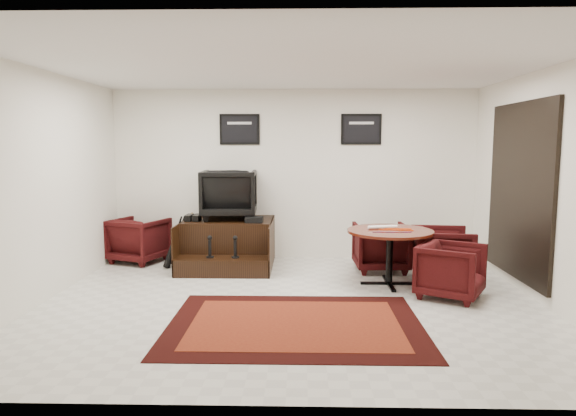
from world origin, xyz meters
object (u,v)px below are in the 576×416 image
(table_chair_back, at_px, (381,245))
(table_chair_corner, at_px, (451,268))
(table_chair_window, at_px, (443,250))
(shine_chair, at_px, (229,192))
(meeting_table, at_px, (390,237))
(shine_podium, at_px, (229,244))
(armchair_side, at_px, (139,238))

(table_chair_back, height_order, table_chair_corner, table_chair_back)
(table_chair_window, bearing_deg, shine_chair, 79.88)
(meeting_table, distance_m, table_chair_window, 0.92)
(table_chair_back, relative_size, table_chair_window, 0.98)
(shine_chair, bearing_deg, table_chair_corner, 146.23)
(shine_podium, relative_size, meeting_table, 1.25)
(table_chair_back, relative_size, table_chair_corner, 1.06)
(armchair_side, xyz_separation_m, meeting_table, (3.84, -1.28, 0.27))
(meeting_table, bearing_deg, table_chair_corner, -41.13)
(shine_chair, height_order, armchair_side, shine_chair)
(table_chair_back, bearing_deg, table_chair_window, 149.17)
(shine_chair, xyz_separation_m, meeting_table, (2.35, -1.23, -0.50))
(meeting_table, height_order, table_chair_corner, meeting_table)
(armchair_side, distance_m, table_chair_corner, 4.87)
(shine_chair, height_order, table_chair_corner, shine_chair)
(shine_podium, relative_size, table_chair_back, 1.82)
(shine_podium, height_order, shine_chair, shine_chair)
(shine_podium, height_order, meeting_table, meeting_table)
(armchair_side, bearing_deg, shine_chair, -161.03)
(table_chair_window, bearing_deg, meeting_table, 118.78)
(meeting_table, bearing_deg, shine_podium, 155.30)
(table_chair_window, relative_size, table_chair_corner, 1.08)
(shine_podium, relative_size, shine_chair, 1.66)
(shine_chair, height_order, meeting_table, shine_chair)
(armchair_side, xyz_separation_m, table_chair_back, (3.84, -0.48, -0.00))
(armchair_side, bearing_deg, table_chair_back, -166.04)
(shine_podium, bearing_deg, armchair_side, 172.33)
(shine_chair, height_order, table_chair_window, shine_chair)
(shine_chair, distance_m, armchair_side, 1.67)
(meeting_table, distance_m, table_chair_back, 0.84)
(meeting_table, height_order, table_chair_window, table_chair_window)
(shine_chair, xyz_separation_m, armchair_side, (-1.49, 0.06, -0.76))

